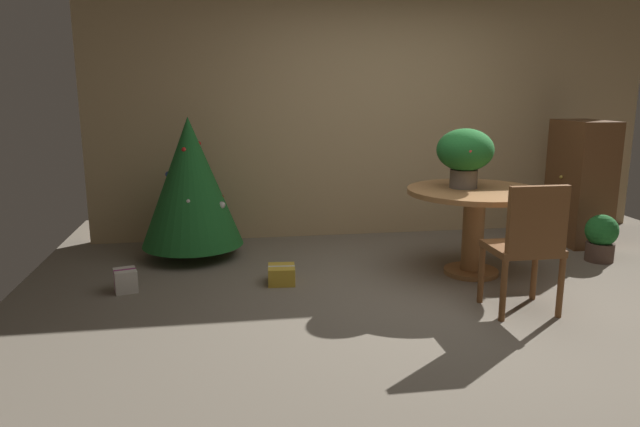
# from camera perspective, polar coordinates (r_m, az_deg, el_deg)

# --- Properties ---
(ground_plane) EXTENTS (6.60, 6.60, 0.00)m
(ground_plane) POSITION_cam_1_polar(r_m,az_deg,el_deg) (4.49, 12.36, -8.58)
(ground_plane) COLOR #756B5B
(back_wall_panel) EXTENTS (6.00, 0.10, 2.60)m
(back_wall_panel) POSITION_cam_1_polar(r_m,az_deg,el_deg) (6.30, 5.62, 9.73)
(back_wall_panel) COLOR tan
(back_wall_panel) RESTS_ON ground_plane
(round_dining_table) EXTENTS (1.14, 1.14, 0.74)m
(round_dining_table) POSITION_cam_1_polar(r_m,az_deg,el_deg) (5.07, 14.87, 0.31)
(round_dining_table) COLOR #9E6B3D
(round_dining_table) RESTS_ON ground_plane
(flower_vase) EXTENTS (0.47, 0.47, 0.50)m
(flower_vase) POSITION_cam_1_polar(r_m,az_deg,el_deg) (5.03, 14.00, 5.82)
(flower_vase) COLOR #665B51
(flower_vase) RESTS_ON round_dining_table
(wooden_chair_near) EXTENTS (0.47, 0.40, 0.94)m
(wooden_chair_near) POSITION_cam_1_polar(r_m,az_deg,el_deg) (4.29, 19.70, -2.59)
(wooden_chair_near) COLOR brown
(wooden_chair_near) RESTS_ON ground_plane
(holiday_tree) EXTENTS (0.94, 0.94, 1.32)m
(holiday_tree) POSITION_cam_1_polar(r_m,az_deg,el_deg) (5.51, -12.56, 3.05)
(holiday_tree) COLOR brown
(holiday_tree) RESTS_ON ground_plane
(gift_box_cream) EXTENTS (0.21, 0.22, 0.18)m
(gift_box_cream) POSITION_cam_1_polar(r_m,az_deg,el_deg) (4.85, -18.50, -6.22)
(gift_box_cream) COLOR silver
(gift_box_cream) RESTS_ON ground_plane
(gift_box_gold) EXTENTS (0.24, 0.25, 0.15)m
(gift_box_gold) POSITION_cam_1_polar(r_m,az_deg,el_deg) (4.80, -3.78, -5.98)
(gift_box_gold) COLOR gold
(gift_box_gold) RESTS_ON ground_plane
(wooden_cabinet) EXTENTS (0.44, 0.64, 1.25)m
(wooden_cabinet) POSITION_cam_1_polar(r_m,az_deg,el_deg) (6.48, 24.12, 2.78)
(wooden_cabinet) COLOR brown
(wooden_cabinet) RESTS_ON ground_plane
(potted_plant) EXTENTS (0.29, 0.29, 0.44)m
(potted_plant) POSITION_cam_1_polar(r_m,az_deg,el_deg) (5.94, 25.81, -2.08)
(potted_plant) COLOR #4C382D
(potted_plant) RESTS_ON ground_plane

